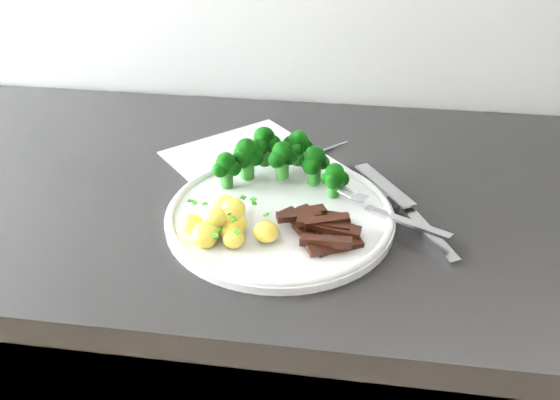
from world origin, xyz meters
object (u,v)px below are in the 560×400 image
(recipe_paper, at_px, (267,172))
(potatoes, at_px, (226,222))
(beef_strips, at_px, (319,226))
(plate, at_px, (280,213))
(broccoli, at_px, (280,157))
(knife, at_px, (415,220))
(fork, at_px, (390,213))
(counter, at_px, (269,396))

(recipe_paper, bearing_deg, potatoes, -97.81)
(potatoes, bearing_deg, beef_strips, 8.81)
(plate, bearing_deg, broccoli, 98.36)
(recipe_paper, height_order, plate, plate)
(recipe_paper, xyz_separation_m, plate, (0.04, -0.12, 0.01))
(recipe_paper, xyz_separation_m, knife, (0.22, -0.11, 0.01))
(broccoli, distance_m, fork, 0.18)
(beef_strips, bearing_deg, counter, 126.71)
(plate, relative_size, potatoes, 2.47)
(knife, bearing_deg, potatoes, -164.57)
(plate, xyz_separation_m, broccoli, (-0.01, 0.08, 0.04))
(broccoli, bearing_deg, potatoes, -109.28)
(counter, relative_size, recipe_paper, 6.64)
(fork, bearing_deg, knife, 8.64)
(counter, distance_m, fork, 0.53)
(counter, xyz_separation_m, knife, (0.21, -0.07, 0.48))
(beef_strips, xyz_separation_m, knife, (0.12, 0.05, -0.01))
(broccoli, relative_size, knife, 0.86)
(counter, relative_size, broccoli, 13.13)
(broccoli, height_order, fork, broccoli)
(beef_strips, xyz_separation_m, fork, (0.09, 0.04, -0.00))
(potatoes, height_order, beef_strips, potatoes)
(broccoli, xyz_separation_m, knife, (0.19, -0.07, -0.04))
(recipe_paper, relative_size, broccoli, 1.98)
(fork, bearing_deg, beef_strips, -154.21)
(beef_strips, bearing_deg, knife, 21.34)
(recipe_paper, bearing_deg, counter, -83.70)
(counter, bearing_deg, beef_strips, -53.29)
(beef_strips, distance_m, knife, 0.13)
(potatoes, xyz_separation_m, beef_strips, (0.12, 0.02, -0.01))
(potatoes, relative_size, fork, 0.77)
(recipe_paper, relative_size, knife, 1.69)
(beef_strips, relative_size, knife, 0.51)
(fork, bearing_deg, potatoes, -163.47)
(fork, xyz_separation_m, knife, (0.03, 0.01, -0.01))
(potatoes, height_order, knife, potatoes)
(recipe_paper, height_order, fork, fork)
(recipe_paper, distance_m, fork, 0.21)
(recipe_paper, distance_m, plate, 0.12)
(counter, distance_m, knife, 0.53)
(fork, bearing_deg, broccoli, 153.32)
(broccoli, xyz_separation_m, fork, (0.16, -0.08, -0.03))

